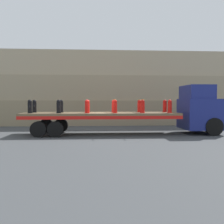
{
  "coord_description": "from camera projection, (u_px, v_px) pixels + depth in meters",
  "views": [
    {
      "loc": [
        -0.31,
        -16.0,
        2.11
      ],
      "look_at": [
        0.72,
        0.0,
        1.43
      ],
      "focal_mm": 40.0,
      "sensor_mm": 36.0,
      "label": 1
    }
  ],
  "objects": [
    {
      "name": "rock_cliff",
      "position": [
        99.0,
        89.0,
        23.02
      ],
      "size": [
        60.0,
        3.3,
        6.58
      ],
      "color": "gray",
      "rests_on": "ground_plane"
    },
    {
      "name": "fire_hydrant_red_near_5",
      "position": [
        170.0,
        106.0,
        15.7
      ],
      "size": [
        0.33,
        0.52,
        0.83
      ],
      "color": "red",
      "rests_on": "flatbed_trailer"
    },
    {
      "name": "cargo_strap_rear",
      "position": [
        114.0,
        100.0,
        16.02
      ],
      "size": [
        0.05,
        2.79,
        0.01
      ],
      "color": "yellow",
      "rests_on": "fire_hydrant_red_near_3"
    },
    {
      "name": "truck_cab",
      "position": [
        201.0,
        110.0,
        16.42
      ],
      "size": [
        2.3,
        2.66,
        3.16
      ],
      "color": "navy",
      "rests_on": "ground_plane"
    },
    {
      "name": "cargo_strap_middle",
      "position": [
        141.0,
        100.0,
        16.13
      ],
      "size": [
        0.05,
        2.79,
        0.01
      ],
      "color": "yellow",
      "rests_on": "fire_hydrant_red_near_4"
    },
    {
      "name": "fire_hydrant_red_near_2",
      "position": [
        87.0,
        107.0,
        15.37
      ],
      "size": [
        0.33,
        0.52,
        0.83
      ],
      "color": "red",
      "rests_on": "flatbed_trailer"
    },
    {
      "name": "fire_hydrant_red_far_2",
      "position": [
        88.0,
        106.0,
        16.5
      ],
      "size": [
        0.33,
        0.52,
        0.83
      ],
      "color": "red",
      "rests_on": "flatbed_trailer"
    },
    {
      "name": "fire_hydrant_red_near_4",
      "position": [
        143.0,
        106.0,
        15.59
      ],
      "size": [
        0.33,
        0.52,
        0.83
      ],
      "color": "red",
      "rests_on": "flatbed_trailer"
    },
    {
      "name": "flatbed_trailer",
      "position": [
        90.0,
        117.0,
        15.97
      ],
      "size": [
        9.86,
        2.68,
        1.39
      ],
      "color": "brown",
      "rests_on": "ground_plane"
    },
    {
      "name": "fire_hydrant_black_near_1",
      "position": [
        59.0,
        107.0,
        15.25
      ],
      "size": [
        0.33,
        0.52,
        0.83
      ],
      "color": "black",
      "rests_on": "flatbed_trailer"
    },
    {
      "name": "ground_plane",
      "position": [
        101.0,
        134.0,
        16.06
      ],
      "size": [
        120.0,
        120.0,
        0.0
      ],
      "primitive_type": "plane",
      "color": "#3F4244"
    },
    {
      "name": "fire_hydrant_red_far_4",
      "position": [
        139.0,
        106.0,
        16.72
      ],
      "size": [
        0.33,
        0.52,
        0.83
      ],
      "color": "red",
      "rests_on": "flatbed_trailer"
    },
    {
      "name": "fire_hydrant_black_far_0",
      "position": [
        34.0,
        106.0,
        16.28
      ],
      "size": [
        0.33,
        0.52,
        0.83
      ],
      "color": "black",
      "rests_on": "flatbed_trailer"
    },
    {
      "name": "fire_hydrant_red_far_3",
      "position": [
        114.0,
        106.0,
        16.61
      ],
      "size": [
        0.33,
        0.52,
        0.83
      ],
      "color": "red",
      "rests_on": "flatbed_trailer"
    },
    {
      "name": "fire_hydrant_red_near_3",
      "position": [
        115.0,
        107.0,
        15.48
      ],
      "size": [
        0.33,
        0.52,
        0.83
      ],
      "color": "red",
      "rests_on": "flatbed_trailer"
    },
    {
      "name": "fire_hydrant_red_far_5",
      "position": [
        165.0,
        106.0,
        16.83
      ],
      "size": [
        0.33,
        0.52,
        0.83
      ],
      "color": "red",
      "rests_on": "flatbed_trailer"
    },
    {
      "name": "fire_hydrant_black_near_0",
      "position": [
        30.0,
        107.0,
        15.14
      ],
      "size": [
        0.33,
        0.52,
        0.83
      ],
      "color": "black",
      "rests_on": "flatbed_trailer"
    },
    {
      "name": "fire_hydrant_black_far_1",
      "position": [
        61.0,
        106.0,
        16.39
      ],
      "size": [
        0.33,
        0.52,
        0.83
      ],
      "color": "black",
      "rests_on": "flatbed_trailer"
    }
  ]
}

